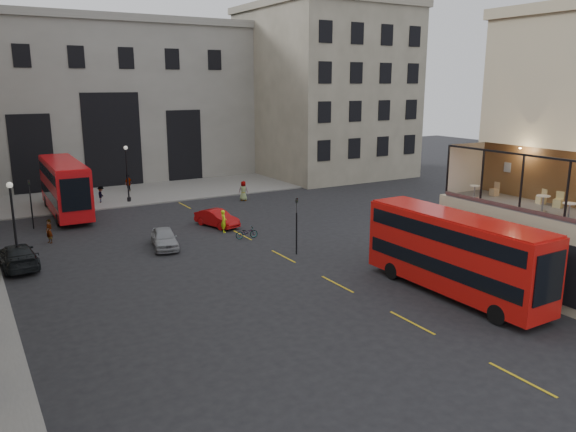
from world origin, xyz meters
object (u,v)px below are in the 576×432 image
traffic_light_far (30,198)px  car_c (17,256)px  bicycle (247,233)px  car_b (217,218)px  street_lamp_b (128,177)px  cafe_chair_c (541,199)px  pedestrian_e (49,231)px  street_lamp_a (15,231)px  bus_far (65,185)px  pedestrian_c (128,184)px  cafe_table_near (569,208)px  pedestrian_b (101,195)px  cafe_table_mid (543,201)px  cyclist (224,221)px  cafe_table_far (475,189)px  pedestrian_d (243,191)px  cafe_chair_b (558,203)px  bus_near (455,251)px  pedestrian_a (61,212)px  car_a (164,238)px  cafe_chair_d (494,192)px  traffic_light_near (297,218)px

traffic_light_far → car_c: 9.99m
bicycle → car_b: bearing=14.9°
street_lamp_b → cafe_chair_c: (13.40, -33.54, 2.45)m
traffic_light_far → pedestrian_e: size_ratio=2.25×
bicycle → street_lamp_a: bearing=95.6°
bus_far → pedestrian_c: 10.36m
traffic_light_far → cafe_table_near: bearing=-56.2°
bus_far → pedestrian_b: bus_far is taller
cafe_table_mid → cyclist: bearing=113.0°
cyclist → pedestrian_e: cyclist is taller
cyclist → cafe_table_far: cafe_table_far is taller
street_lamp_a → pedestrian_d: street_lamp_a is taller
traffic_light_far → pedestrian_c: 15.17m
traffic_light_far → cafe_chair_b: cafe_chair_b is taller
cafe_table_near → bus_far: bearing=116.8°
street_lamp_b → bus_near: 33.41m
street_lamp_b → pedestrian_b: street_lamp_b is taller
traffic_light_far → pedestrian_c: bearing=46.8°
street_lamp_b → cafe_chair_c: bearing=-68.2°
street_lamp_a → cafe_table_near: 30.45m
pedestrian_e → cafe_table_far: 28.43m
pedestrian_e → pedestrian_a: bearing=139.4°
pedestrian_b → cafe_chair_b: cafe_chair_b is taller
pedestrian_d → car_b: bearing=93.5°
car_a → cyclist: (5.18, 1.70, 0.17)m
cafe_table_mid → car_b: bearing=110.6°
bus_near → cafe_chair_d: size_ratio=13.68×
cyclist → pedestrian_b: bearing=35.3°
car_a → cafe_table_near: size_ratio=5.05×
pedestrian_b → cafe_chair_c: 37.98m
bus_far → cafe_chair_c: (19.30, -31.31, 2.27)m
cafe_table_near → traffic_light_far: bearing=123.8°
traffic_light_far → pedestrian_c: traffic_light_far is taller
traffic_light_far → bus_far: size_ratio=0.33×
car_a → car_b: bearing=45.0°
bicycle → bus_far: bearing=42.7°
street_lamp_a → bus_far: street_lamp_a is taller
bicycle → cafe_table_mid: cafe_table_mid is taller
street_lamp_b → cyclist: 14.89m
cafe_chair_c → pedestrian_b: bearing=114.6°
pedestrian_c → pedestrian_e: 18.71m
traffic_light_near → car_b: size_ratio=0.95×
street_lamp_b → cafe_table_near: bearing=-72.6°
cyclist → pedestrian_c: pedestrian_c is taller
traffic_light_far → traffic_light_near: bearing=-48.8°
street_lamp_a → car_a: bearing=-1.0°
traffic_light_near → pedestrian_b: (-7.35, 22.79, -1.60)m
street_lamp_a → cafe_chair_c: bearing=-35.7°
cafe_chair_b → cafe_table_near: bearing=-136.0°
traffic_light_far → car_b: bearing=-27.8°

